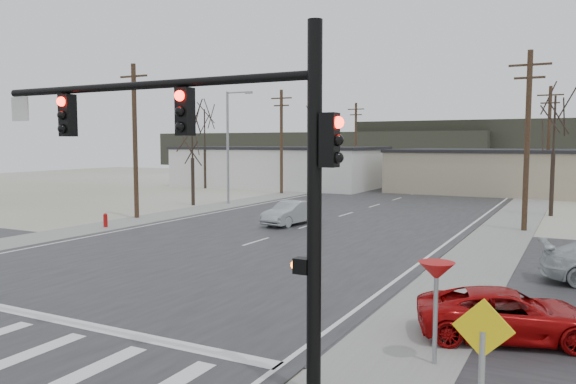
# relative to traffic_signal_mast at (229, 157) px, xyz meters

# --- Properties ---
(ground) EXTENTS (140.00, 140.00, 0.00)m
(ground) POSITION_rel_traffic_signal_mast_xyz_m (-7.89, 6.20, -4.67)
(ground) COLOR silver
(ground) RESTS_ON ground
(main_road) EXTENTS (18.00, 110.00, 0.05)m
(main_road) POSITION_rel_traffic_signal_mast_xyz_m (-7.89, 21.20, -4.65)
(main_road) COLOR #252527
(main_road) RESTS_ON ground
(cross_road) EXTENTS (90.00, 10.00, 0.04)m
(cross_road) POSITION_rel_traffic_signal_mast_xyz_m (-7.89, 6.20, -4.65)
(cross_road) COLOR #252527
(cross_road) RESTS_ON ground
(sidewalk_left) EXTENTS (3.00, 90.00, 0.06)m
(sidewalk_left) POSITION_rel_traffic_signal_mast_xyz_m (-18.49, 26.20, -4.64)
(sidewalk_left) COLOR gray
(sidewalk_left) RESTS_ON ground
(sidewalk_right) EXTENTS (3.00, 90.00, 0.06)m
(sidewalk_right) POSITION_rel_traffic_signal_mast_xyz_m (2.71, 26.20, -4.64)
(sidewalk_right) COLOR gray
(sidewalk_right) RESTS_ON ground
(traffic_signal_mast) EXTENTS (8.95, 0.43, 7.20)m
(traffic_signal_mast) POSITION_rel_traffic_signal_mast_xyz_m (0.00, 0.00, 0.00)
(traffic_signal_mast) COLOR black
(traffic_signal_mast) RESTS_ON ground
(fire_hydrant) EXTENTS (0.24, 0.24, 0.87)m
(fire_hydrant) POSITION_rel_traffic_signal_mast_xyz_m (-18.09, 14.20, -4.22)
(fire_hydrant) COLOR #A50C0C
(fire_hydrant) RESTS_ON ground
(yield_sign) EXTENTS (0.80, 0.80, 2.35)m
(yield_sign) POSITION_rel_traffic_signal_mast_xyz_m (3.61, 2.70, -2.61)
(yield_sign) COLOR gray
(yield_sign) RESTS_ON ground
(diamond_sign) EXTENTS (0.92, 0.10, 2.61)m
(diamond_sign) POSITION_rel_traffic_signal_mast_xyz_m (5.11, -0.80, -3.07)
(diamond_sign) COLOR gray
(diamond_sign) RESTS_ON ground
(building_left_far) EXTENTS (22.30, 12.30, 4.50)m
(building_left_far) POSITION_rel_traffic_signal_mast_xyz_m (-23.89, 46.20, -2.42)
(building_left_far) COLOR silver
(building_left_far) RESTS_ON ground
(building_right_far) EXTENTS (26.30, 14.30, 4.30)m
(building_right_far) POSITION_rel_traffic_signal_mast_xyz_m (2.11, 50.20, -2.52)
(building_right_far) COLOR tan
(building_right_far) RESTS_ON ground
(upole_left_b) EXTENTS (2.20, 0.30, 10.00)m
(upole_left_b) POSITION_rel_traffic_signal_mast_xyz_m (-19.39, 18.20, 0.55)
(upole_left_b) COLOR #483221
(upole_left_b) RESTS_ON ground
(upole_left_c) EXTENTS (2.20, 0.30, 10.00)m
(upole_left_c) POSITION_rel_traffic_signal_mast_xyz_m (-19.39, 38.20, 0.55)
(upole_left_c) COLOR #483221
(upole_left_c) RESTS_ON ground
(upole_left_d) EXTENTS (2.20, 0.30, 10.00)m
(upole_left_d) POSITION_rel_traffic_signal_mast_xyz_m (-19.39, 58.20, 0.55)
(upole_left_d) COLOR #483221
(upole_left_d) RESTS_ON ground
(upole_right_a) EXTENTS (2.20, 0.30, 10.00)m
(upole_right_a) POSITION_rel_traffic_signal_mast_xyz_m (3.61, 24.20, 0.55)
(upole_right_a) COLOR #483221
(upole_right_a) RESTS_ON ground
(upole_right_b) EXTENTS (2.20, 0.30, 10.00)m
(upole_right_b) POSITION_rel_traffic_signal_mast_xyz_m (3.61, 46.20, 0.55)
(upole_right_b) COLOR #483221
(upole_right_b) RESTS_ON ground
(streetlight_main) EXTENTS (2.40, 0.25, 9.00)m
(streetlight_main) POSITION_rel_traffic_signal_mast_xyz_m (-18.69, 28.20, 0.41)
(streetlight_main) COLOR gray
(streetlight_main) RESTS_ON ground
(tree_left_near) EXTENTS (3.30, 3.30, 7.35)m
(tree_left_near) POSITION_rel_traffic_signal_mast_xyz_m (-20.89, 26.20, 0.55)
(tree_left_near) COLOR #32241E
(tree_left_near) RESTS_ON ground
(tree_right_mid) EXTENTS (3.74, 3.74, 8.33)m
(tree_right_mid) POSITION_rel_traffic_signal_mast_xyz_m (4.61, 32.20, 1.26)
(tree_right_mid) COLOR #32241E
(tree_right_mid) RESTS_ON ground
(tree_left_far) EXTENTS (3.96, 3.96, 8.82)m
(tree_left_far) POSITION_rel_traffic_signal_mast_xyz_m (-21.89, 52.20, 1.61)
(tree_left_far) COLOR #32241E
(tree_left_far) RESTS_ON ground
(tree_left_mid) EXTENTS (3.96, 3.96, 8.82)m
(tree_left_mid) POSITION_rel_traffic_signal_mast_xyz_m (-29.89, 40.20, 1.61)
(tree_left_mid) COLOR #32241E
(tree_left_mid) RESTS_ON ground
(hill_left) EXTENTS (70.00, 18.00, 7.00)m
(hill_left) POSITION_rel_traffic_signal_mast_xyz_m (-42.89, 98.20, -1.17)
(hill_left) COLOR #333026
(hill_left) RESTS_ON ground
(sedan_crossing) EXTENTS (2.08, 4.45, 1.41)m
(sedan_crossing) POSITION_rel_traffic_signal_mast_xyz_m (-9.05, 20.20, -3.92)
(sedan_crossing) COLOR #91959B
(sedan_crossing) RESTS_ON main_road
(car_far_a) EXTENTS (3.05, 5.67, 1.56)m
(car_far_a) POSITION_rel_traffic_signal_mast_xyz_m (-6.56, 50.50, -3.85)
(car_far_a) COLOR black
(car_far_a) RESTS_ON main_road
(car_far_b) EXTENTS (2.05, 4.27, 1.41)m
(car_far_b) POSITION_rel_traffic_signal_mast_xyz_m (-13.22, 64.17, -3.92)
(car_far_b) COLOR black
(car_far_b) RESTS_ON main_road
(car_parked_red) EXTENTS (4.90, 3.37, 1.24)m
(car_parked_red) POSITION_rel_traffic_signal_mast_xyz_m (4.86, 5.20, -4.02)
(car_parked_red) COLOR #A40809
(car_parked_red) RESTS_ON parking_lot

